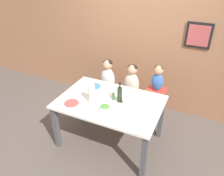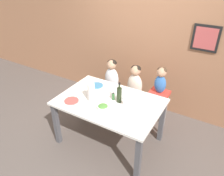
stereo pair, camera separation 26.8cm
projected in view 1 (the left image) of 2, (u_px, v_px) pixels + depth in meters
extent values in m
plane|color=#564C47|center=(110.00, 140.00, 3.54)|extent=(14.00, 14.00, 0.00)
cube|color=#9E6B4C|center=(141.00, 37.00, 3.86)|extent=(10.00, 0.06, 2.70)
cube|color=black|center=(199.00, 36.00, 3.41)|extent=(0.39, 0.02, 0.40)
cube|color=#B74C4C|center=(198.00, 36.00, 3.40)|extent=(0.32, 0.00, 0.33)
cube|color=white|center=(110.00, 102.00, 3.16)|extent=(1.49, 1.00, 0.03)
cube|color=#4C4C51|center=(56.00, 127.00, 3.26)|extent=(0.07, 0.07, 0.73)
cube|color=#4C4C51|center=(144.00, 158.00, 2.77)|extent=(0.07, 0.07, 0.73)
cube|color=#4C4C51|center=(86.00, 98.00, 3.94)|extent=(0.07, 0.07, 0.73)
cube|color=#4C4C51|center=(161.00, 118.00, 3.45)|extent=(0.07, 0.07, 0.73)
cylinder|color=silver|center=(98.00, 104.00, 4.06)|extent=(0.04, 0.04, 0.42)
cylinder|color=silver|center=(111.00, 107.00, 3.96)|extent=(0.04, 0.04, 0.42)
cylinder|color=silver|center=(105.00, 97.00, 4.27)|extent=(0.04, 0.04, 0.42)
cylinder|color=silver|center=(117.00, 100.00, 4.18)|extent=(0.04, 0.04, 0.42)
cube|color=tan|center=(108.00, 91.00, 4.00)|extent=(0.36, 0.36, 0.05)
cylinder|color=silver|center=(120.00, 110.00, 3.90)|extent=(0.04, 0.04, 0.42)
cylinder|color=silver|center=(135.00, 114.00, 3.80)|extent=(0.04, 0.04, 0.42)
cylinder|color=silver|center=(126.00, 102.00, 4.11)|extent=(0.04, 0.04, 0.42)
cylinder|color=silver|center=(140.00, 106.00, 4.01)|extent=(0.04, 0.04, 0.42)
cube|color=tan|center=(131.00, 97.00, 3.83)|extent=(0.36, 0.36, 0.05)
cylinder|color=silver|center=(146.00, 111.00, 3.69)|extent=(0.04, 0.04, 0.64)
cylinder|color=silver|center=(159.00, 114.00, 3.61)|extent=(0.04, 0.04, 0.64)
cylinder|color=silver|center=(149.00, 104.00, 3.87)|extent=(0.04, 0.04, 0.64)
cylinder|color=silver|center=(162.00, 107.00, 3.79)|extent=(0.04, 0.04, 0.64)
cube|color=red|center=(156.00, 91.00, 3.57)|extent=(0.31, 0.31, 0.05)
ellipsoid|color=silver|center=(108.00, 79.00, 3.87)|extent=(0.27, 0.15, 0.44)
sphere|color=tan|center=(107.00, 65.00, 3.73)|extent=(0.17, 0.17, 0.17)
ellipsoid|color=black|center=(108.00, 63.00, 3.72)|extent=(0.17, 0.16, 0.12)
ellipsoid|color=beige|center=(131.00, 85.00, 3.71)|extent=(0.27, 0.15, 0.44)
sphere|color=tan|center=(132.00, 70.00, 3.56)|extent=(0.17, 0.17, 0.17)
ellipsoid|color=black|center=(133.00, 68.00, 3.56)|extent=(0.17, 0.16, 0.12)
ellipsoid|color=#3366B2|center=(157.00, 82.00, 3.47)|extent=(0.19, 0.11, 0.31)
sphere|color=tan|center=(159.00, 70.00, 3.37)|extent=(0.15, 0.15, 0.15)
ellipsoid|color=#473323|center=(159.00, 68.00, 3.36)|extent=(0.15, 0.14, 0.11)
cylinder|color=#232D19|center=(120.00, 95.00, 3.09)|extent=(0.07, 0.07, 0.23)
cylinder|color=#232D19|center=(120.00, 85.00, 3.01)|extent=(0.03, 0.03, 0.08)
cylinder|color=black|center=(120.00, 83.00, 2.99)|extent=(0.03, 0.03, 0.02)
cylinder|color=white|center=(92.00, 93.00, 3.07)|extent=(0.10, 0.10, 0.27)
cylinder|color=white|center=(126.00, 105.00, 3.06)|extent=(0.06, 0.06, 0.00)
cylinder|color=white|center=(126.00, 103.00, 3.04)|extent=(0.01, 0.01, 0.08)
ellipsoid|color=white|center=(126.00, 98.00, 2.99)|extent=(0.07, 0.07, 0.09)
cylinder|color=white|center=(105.00, 108.00, 2.95)|extent=(0.15, 0.15, 0.06)
ellipsoid|color=#4C8438|center=(105.00, 107.00, 2.94)|extent=(0.13, 0.13, 0.04)
cylinder|color=#D14C47|center=(71.00, 103.00, 3.10)|extent=(0.21, 0.21, 0.01)
cylinder|color=teal|center=(94.00, 86.00, 3.50)|extent=(0.21, 0.21, 0.01)
cylinder|color=#336633|center=(113.00, 96.00, 3.16)|extent=(0.04, 0.04, 0.11)
cone|color=black|center=(113.00, 93.00, 3.13)|extent=(0.03, 0.03, 0.02)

